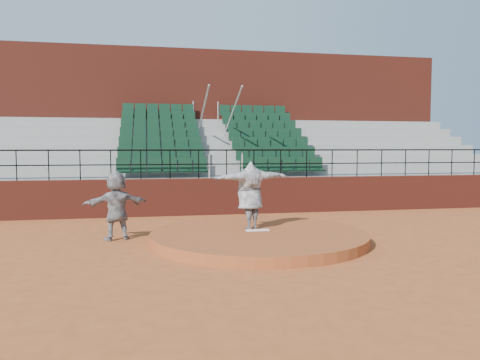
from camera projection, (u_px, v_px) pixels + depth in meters
The scene contains 9 objects.
ground at pixel (259, 241), 11.91m from camera, with size 90.00×90.00×0.00m, color #A95226.
pitchers_mound at pixel (259, 237), 11.90m from camera, with size 5.50×5.50×0.25m, color #9C4A23.
pitching_rubber at pixel (258, 230), 12.04m from camera, with size 0.60×0.15×0.03m, color white.
boundary_wall at pixel (227, 196), 16.76m from camera, with size 24.00×0.30×1.30m, color maroon.
wall_railing at pixel (227, 158), 16.66m from camera, with size 24.04×0.05×1.03m.
seating_deck at pixel (213, 169), 20.27m from camera, with size 24.00×5.97×4.63m.
press_box_facade at pixel (202, 125), 24.00m from camera, with size 24.00×3.00×7.10m, color maroon.
pitcher at pixel (250, 195), 12.23m from camera, with size 2.19×0.59×1.78m, color black.
fielder at pixel (116, 206), 12.09m from camera, with size 1.65×0.53×1.78m, color black.
Camera 1 is at (-2.73, -11.46, 2.39)m, focal length 35.00 mm.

